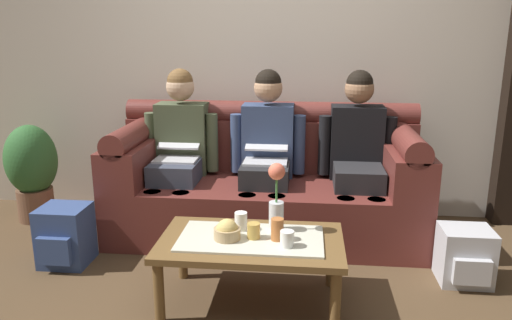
# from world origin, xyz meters

# --- Properties ---
(ground_plane) EXTENTS (14.00, 14.00, 0.00)m
(ground_plane) POSITION_xyz_m (0.00, 0.00, 0.00)
(ground_plane) COLOR #4C3823
(back_wall_patterned) EXTENTS (6.00, 0.12, 2.90)m
(back_wall_patterned) POSITION_xyz_m (0.00, 1.70, 1.45)
(back_wall_patterned) COLOR beige
(back_wall_patterned) RESTS_ON ground_plane
(couch) EXTENTS (2.24, 0.88, 0.96)m
(couch) POSITION_xyz_m (0.00, 1.17, 0.37)
(couch) COLOR maroon
(couch) RESTS_ON ground_plane
(person_left) EXTENTS (0.56, 0.67, 1.22)m
(person_left) POSITION_xyz_m (-0.66, 1.17, 0.66)
(person_left) COLOR #383D4C
(person_left) RESTS_ON ground_plane
(person_middle) EXTENTS (0.56, 0.67, 1.22)m
(person_middle) POSITION_xyz_m (0.00, 1.17, 0.66)
(person_middle) COLOR #232326
(person_middle) RESTS_ON ground_plane
(person_right) EXTENTS (0.56, 0.67, 1.22)m
(person_right) POSITION_xyz_m (0.66, 1.17, 0.66)
(person_right) COLOR #232326
(person_right) RESTS_ON ground_plane
(coffee_table) EXTENTS (1.01, 0.60, 0.40)m
(coffee_table) POSITION_xyz_m (0.00, 0.14, 0.34)
(coffee_table) COLOR brown
(coffee_table) RESTS_ON ground_plane
(flower_vase) EXTENTS (0.09, 0.09, 0.39)m
(flower_vase) POSITION_xyz_m (0.13, 0.25, 0.59)
(flower_vase) COLOR silver
(flower_vase) RESTS_ON coffee_table
(snack_bowl) EXTENTS (0.15, 0.15, 0.12)m
(snack_bowl) POSITION_xyz_m (-0.13, 0.10, 0.44)
(snack_bowl) COLOR tan
(snack_bowl) RESTS_ON coffee_table
(cup_near_left) EXTENTS (0.07, 0.07, 0.09)m
(cup_near_left) POSITION_xyz_m (0.02, 0.13, 0.44)
(cup_near_left) COLOR gold
(cup_near_left) RESTS_ON coffee_table
(cup_near_right) EXTENTS (0.07, 0.07, 0.12)m
(cup_near_right) POSITION_xyz_m (0.14, 0.12, 0.46)
(cup_near_right) COLOR #B26633
(cup_near_right) RESTS_ON coffee_table
(cup_far_center) EXTENTS (0.07, 0.07, 0.10)m
(cup_far_center) POSITION_xyz_m (-0.07, 0.24, 0.45)
(cup_far_center) COLOR white
(cup_far_center) RESTS_ON coffee_table
(cup_far_left) EXTENTS (0.07, 0.07, 0.09)m
(cup_far_left) POSITION_xyz_m (0.20, 0.04, 0.44)
(cup_far_left) COLOR white
(cup_far_left) RESTS_ON coffee_table
(backpack_left) EXTENTS (0.30, 0.32, 0.39)m
(backpack_left) POSITION_xyz_m (-1.26, 0.49, 0.19)
(backpack_left) COLOR #33477A
(backpack_left) RESTS_ON ground_plane
(backpack_right) EXTENTS (0.30, 0.31, 0.34)m
(backpack_right) POSITION_xyz_m (1.26, 0.51, 0.17)
(backpack_right) COLOR #B7B7BC
(backpack_right) RESTS_ON ground_plane
(potted_plant) EXTENTS (0.40, 0.40, 0.78)m
(potted_plant) POSITION_xyz_m (-1.88, 1.22, 0.43)
(potted_plant) COLOR brown
(potted_plant) RESTS_ON ground_plane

